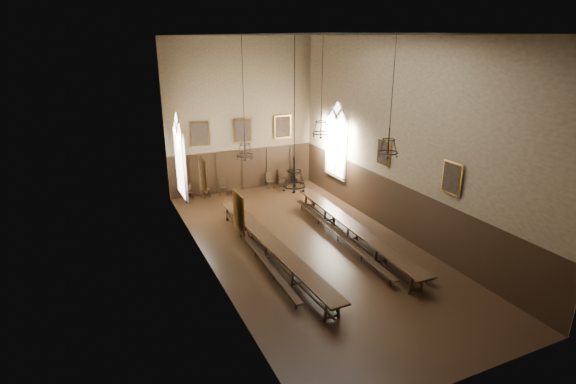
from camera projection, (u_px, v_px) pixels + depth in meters
floor at (310, 248)px, 20.05m from camera, size 9.00×18.00×0.02m
ceiling at (314, 35)px, 17.10m from camera, size 9.00×18.00×0.02m
wall_back at (241, 117)px, 26.33m from camera, size 9.00×0.02×9.00m
wall_front at (483, 231)px, 10.82m from camera, size 9.00×0.02×9.00m
wall_left at (205, 162)px, 16.81m from camera, size 0.02×18.00×9.00m
wall_right at (400, 140)px, 20.34m from camera, size 0.02×18.00×9.00m
wainscot_panelling at (310, 222)px, 19.64m from camera, size 9.00×18.00×2.50m
table_left at (271, 250)px, 18.91m from camera, size 1.18×10.76×0.84m
table_right at (352, 233)px, 20.60m from camera, size 1.27×10.60×0.82m
bench_left_outer at (255, 251)px, 19.20m from camera, size 0.52×9.30×0.42m
bench_left_inner at (279, 248)px, 19.36m from camera, size 0.61×10.37×0.47m
bench_right_inner at (338, 236)px, 20.63m from camera, size 0.74×9.22×0.41m
bench_right_outer at (360, 233)px, 20.88m from camera, size 0.54×9.71×0.44m
chair_0 at (189, 195)px, 25.98m from camera, size 0.46×0.46×0.89m
chair_1 at (205, 192)px, 26.30m from camera, size 0.55×0.55×1.02m
chair_2 at (223, 190)px, 26.75m from camera, size 0.56×0.56×1.01m
chair_5 at (270, 184)px, 27.91m from camera, size 0.45×0.45×0.95m
chair_6 at (282, 181)px, 28.31m from camera, size 0.54×0.54×1.04m
chair_7 at (297, 180)px, 28.62m from camera, size 0.52×0.52×0.96m
chandelier_back_left at (245, 147)px, 20.50m from camera, size 0.80×0.80×5.36m
chandelier_back_right at (321, 127)px, 21.59m from camera, size 0.85×0.85×4.62m
chandelier_front_left at (294, 176)px, 16.08m from camera, size 0.85×0.85×5.30m
chandelier_front_right at (388, 144)px, 16.52m from camera, size 0.75×0.75×4.26m
portrait_back_0 at (199, 134)px, 25.46m from camera, size 1.10×0.12×1.40m
portrait_back_1 at (243, 130)px, 26.48m from camera, size 1.10×0.12×1.40m
portrait_back_2 at (283, 127)px, 27.49m from camera, size 1.10×0.12×1.40m
portrait_left_0 at (203, 175)px, 17.99m from camera, size 0.12×1.00×1.30m
portrait_left_1 at (239, 212)px, 14.12m from camera, size 0.12×1.00×1.30m
portrait_right_0 at (383, 153)px, 21.41m from camera, size 0.12×1.00×1.30m
portrait_right_1 at (452, 178)px, 17.54m from camera, size 0.12×1.00×1.30m
window_right at (336, 140)px, 25.40m from camera, size 0.20×2.20×4.60m
window_left at (179, 156)px, 21.94m from camera, size 0.20×2.20×4.60m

